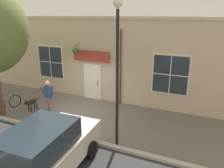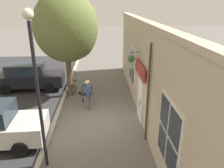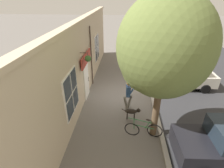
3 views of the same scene
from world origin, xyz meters
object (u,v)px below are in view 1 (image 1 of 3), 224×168
pedestrian_walking (48,94)px  parked_car_mid_block (43,153)px  dog_on_leash (31,102)px  street_lamp (117,57)px  leaning_bicycle (7,104)px

pedestrian_walking → parked_car_mid_block: (3.80, 2.92, -0.14)m
dog_on_leash → street_lamp: (1.05, 5.20, 2.96)m
parked_car_mid_block → pedestrian_walking: bearing=-142.4°
pedestrian_walking → leaning_bicycle: (0.71, -2.15, -0.64)m
pedestrian_walking → dog_on_leash: size_ratio=1.65×
leaning_bicycle → parked_car_mid_block: bearing=58.7°
pedestrian_walking → street_lamp: street_lamp is taller
pedestrian_walking → parked_car_mid_block: bearing=37.6°
street_lamp → parked_car_mid_block: bearing=-27.8°
parked_car_mid_block → street_lamp: size_ratio=0.82×
parked_car_mid_block → leaning_bicycle: bearing=-121.3°
leaning_bicycle → street_lamp: 7.11m
dog_on_leash → pedestrian_walking: bearing=103.5°
dog_on_leash → street_lamp: 6.08m
pedestrian_walking → parked_car_mid_block: parked_car_mid_block is taller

